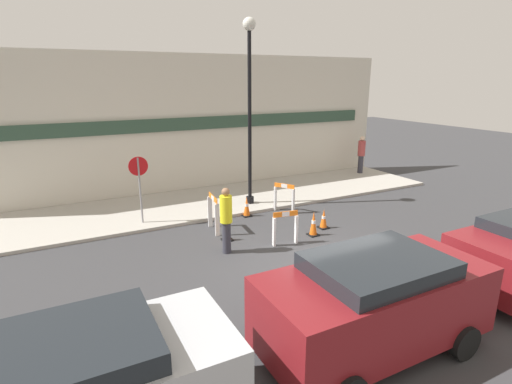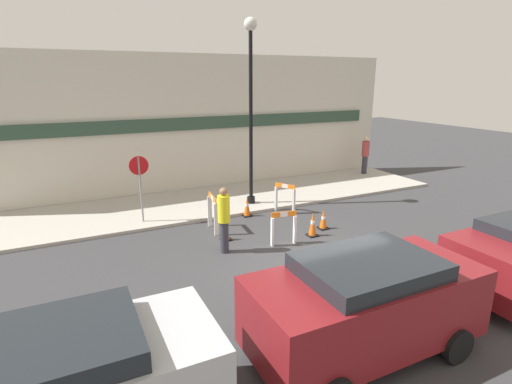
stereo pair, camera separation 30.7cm
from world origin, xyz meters
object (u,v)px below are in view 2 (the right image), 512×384
(stop_sign, at_px, (140,178))
(person_worker, at_px, (224,218))
(person_pedestrian, at_px, (365,154))
(parked_car_1, at_px, (366,301))
(streetlamp_post, at_px, (251,91))

(stop_sign, bearing_deg, person_worker, 116.38)
(person_worker, xyz_separation_m, person_pedestrian, (9.37, 5.30, 0.08))
(person_worker, relative_size, parked_car_1, 0.45)
(stop_sign, relative_size, person_pedestrian, 1.19)
(person_worker, distance_m, person_pedestrian, 10.77)
(stop_sign, height_order, person_pedestrian, stop_sign)
(streetlamp_post, height_order, stop_sign, streetlamp_post)
(streetlamp_post, xyz_separation_m, person_worker, (-2.41, -3.41, -3.15))
(stop_sign, bearing_deg, parked_car_1, 105.12)
(person_pedestrian, relative_size, parked_car_1, 0.45)
(stop_sign, xyz_separation_m, person_worker, (1.57, -3.16, -0.55))
(streetlamp_post, distance_m, stop_sign, 4.76)
(stop_sign, bearing_deg, streetlamp_post, -176.40)
(streetlamp_post, relative_size, parked_car_1, 1.60)
(stop_sign, height_order, parked_car_1, stop_sign)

